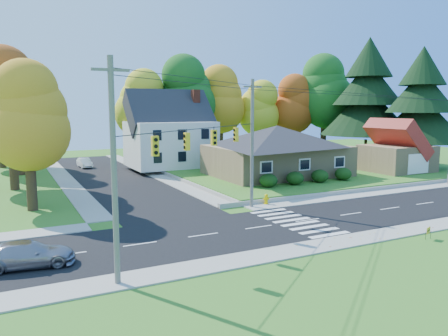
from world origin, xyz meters
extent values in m
plane|color=#3D7923|center=(0.00, 0.00, 0.00)|extent=(120.00, 120.00, 0.00)
cube|color=black|center=(0.00, 0.00, 0.01)|extent=(90.00, 8.00, 0.02)
cube|color=black|center=(-8.00, 26.00, 0.01)|extent=(8.00, 44.00, 0.02)
cube|color=#9C9A90|center=(0.00, 5.00, 0.04)|extent=(90.00, 2.00, 0.08)
cube|color=#9C9A90|center=(0.00, -5.00, 0.04)|extent=(90.00, 2.00, 0.08)
cube|color=#3D7923|center=(13.00, 21.00, 0.25)|extent=(30.00, 30.00, 0.50)
cube|color=tan|center=(8.00, 16.00, 2.10)|extent=(14.00, 10.00, 3.20)
pyramid|color=#26262B|center=(8.00, 16.00, 4.80)|extent=(14.60, 10.60, 2.20)
cube|color=silver|center=(0.00, 28.00, 3.30)|extent=(10.00, 8.00, 5.60)
pyramid|color=#26262B|center=(0.00, 28.00, 7.30)|extent=(10.40, 8.40, 2.40)
cube|color=brown|center=(3.50, 28.00, 5.30)|extent=(0.90, 0.90, 9.60)
cube|color=tan|center=(22.00, 12.00, 2.00)|extent=(7.00, 6.00, 3.00)
pyramid|color=maroon|center=(22.00, 12.00, 4.30)|extent=(7.30, 6.30, 1.60)
cube|color=silver|center=(22.00, 8.95, 1.70)|extent=(3.20, 0.10, 2.20)
ellipsoid|color=#163A10|center=(3.00, 9.80, 1.14)|extent=(1.70, 1.70, 1.27)
ellipsoid|color=#163A10|center=(6.00, 9.80, 1.14)|extent=(1.70, 1.70, 1.27)
ellipsoid|color=#163A10|center=(9.00, 9.80, 1.14)|extent=(1.70, 1.70, 1.27)
ellipsoid|color=#163A10|center=(12.00, 9.80, 1.14)|extent=(1.70, 1.70, 1.27)
cylinder|color=#666059|center=(-14.50, -5.20, 5.00)|extent=(0.26, 0.26, 10.00)
cube|color=#666059|center=(-14.50, -5.20, 9.40)|extent=(1.60, 0.12, 0.12)
cylinder|color=#666059|center=(-1.50, 5.20, 5.00)|extent=(0.26, 0.26, 10.00)
cube|color=#666059|center=(-1.50, 5.20, 9.40)|extent=(1.60, 0.12, 0.12)
cube|color=gold|center=(-12.00, -3.20, 5.95)|extent=(0.34, 0.26, 1.00)
cube|color=gold|center=(-9.50, -1.20, 5.95)|extent=(0.26, 0.34, 1.00)
cube|color=gold|center=(-6.80, 0.95, 5.95)|extent=(0.34, 0.26, 1.00)
cube|color=gold|center=(-4.00, 3.20, 5.95)|extent=(0.26, 0.34, 1.00)
cylinder|color=black|center=(-8.00, 0.00, 6.60)|extent=(13.02, 10.43, 0.04)
cylinder|color=#3F2A19|center=(-2.00, 34.00, 3.20)|extent=(0.80, 0.80, 5.40)
sphere|color=gold|center=(-2.00, 34.00, 7.10)|extent=(6.72, 6.72, 6.72)
sphere|color=gold|center=(-2.00, 34.00, 8.78)|extent=(5.91, 5.91, 5.91)
sphere|color=gold|center=(-2.00, 34.00, 10.46)|extent=(5.11, 5.11, 5.11)
cylinder|color=#3F2A19|center=(4.00, 33.00, 3.65)|extent=(0.86, 0.86, 6.30)
sphere|color=#1D5E1C|center=(4.00, 33.00, 8.20)|extent=(7.84, 7.84, 7.84)
sphere|color=#1D5E1C|center=(4.00, 33.00, 10.16)|extent=(6.90, 6.90, 6.90)
sphere|color=#1D5E1C|center=(4.00, 33.00, 12.12)|extent=(5.96, 5.96, 5.96)
cylinder|color=#3F2A19|center=(10.00, 34.00, 3.43)|extent=(0.83, 0.83, 5.85)
sphere|color=orange|center=(10.00, 34.00, 7.65)|extent=(7.28, 7.28, 7.28)
sphere|color=orange|center=(10.00, 34.00, 9.47)|extent=(6.41, 6.41, 6.41)
sphere|color=orange|center=(10.00, 34.00, 11.29)|extent=(5.53, 5.53, 5.53)
cylinder|color=#3F2A19|center=(16.00, 33.00, 2.98)|extent=(0.77, 0.77, 4.95)
sphere|color=gold|center=(16.00, 33.00, 6.55)|extent=(6.16, 6.16, 6.16)
sphere|color=gold|center=(16.00, 33.00, 8.09)|extent=(5.42, 5.42, 5.42)
sphere|color=gold|center=(16.00, 33.00, 9.63)|extent=(4.68, 4.68, 4.68)
cylinder|color=#3F2A19|center=(22.00, 32.00, 3.20)|extent=(0.80, 0.80, 5.40)
sphere|color=#A44614|center=(22.00, 32.00, 7.10)|extent=(6.72, 6.72, 6.72)
sphere|color=#A44614|center=(22.00, 32.00, 8.78)|extent=(5.91, 5.91, 5.91)
sphere|color=#A44614|center=(22.00, 32.00, 10.46)|extent=(5.11, 5.11, 5.11)
cylinder|color=#3F2A19|center=(26.00, 30.00, 3.88)|extent=(0.89, 0.89, 6.75)
sphere|color=#1D5E1C|center=(26.00, 30.00, 8.75)|extent=(8.40, 8.40, 8.40)
sphere|color=#1D5E1C|center=(26.00, 30.00, 10.85)|extent=(7.39, 7.39, 7.39)
sphere|color=#1D5E1C|center=(26.00, 30.00, 12.95)|extent=(6.38, 6.38, 6.38)
cylinder|color=#3F2A19|center=(27.00, 22.00, 1.94)|extent=(0.40, 0.40, 2.88)
cone|color=black|center=(27.00, 22.00, 7.38)|extent=(12.80, 12.80, 6.72)
cone|color=black|center=(27.00, 22.00, 11.22)|extent=(9.60, 9.60, 6.08)
cone|color=black|center=(27.00, 22.00, 14.74)|extent=(6.40, 6.40, 5.44)
cylinder|color=#3F2A19|center=(28.00, 14.00, 1.76)|extent=(0.40, 0.40, 2.52)
cone|color=black|center=(28.00, 14.00, 6.52)|extent=(11.20, 11.20, 5.88)
cone|color=black|center=(28.00, 14.00, 9.88)|extent=(8.40, 8.40, 5.32)
cone|color=black|center=(28.00, 14.00, 12.96)|extent=(5.60, 5.60, 4.76)
cylinder|color=#3F2A19|center=(-17.00, 12.00, 2.48)|extent=(0.77, 0.77, 4.95)
sphere|color=orange|center=(-17.00, 12.00, 6.05)|extent=(6.16, 6.16, 6.16)
sphere|color=orange|center=(-17.00, 12.00, 7.59)|extent=(5.42, 5.42, 5.42)
sphere|color=orange|center=(-17.00, 12.00, 9.13)|extent=(4.68, 4.68, 4.68)
cylinder|color=#3F2A19|center=(-18.00, 22.00, 2.93)|extent=(0.83, 0.83, 5.85)
sphere|color=#A44614|center=(-18.00, 22.00, 7.15)|extent=(7.28, 7.28, 7.28)
sphere|color=#A44614|center=(-18.00, 22.00, 8.97)|extent=(6.41, 6.41, 6.41)
sphere|color=#A44614|center=(-18.00, 22.00, 10.79)|extent=(5.53, 5.53, 5.53)
cylinder|color=#3F2A19|center=(-17.00, 32.00, 2.70)|extent=(0.80, 0.80, 5.40)
sphere|color=gold|center=(-17.00, 32.00, 6.60)|extent=(6.72, 6.72, 6.72)
sphere|color=gold|center=(-17.00, 32.00, 8.28)|extent=(5.91, 5.91, 5.91)
sphere|color=gold|center=(-17.00, 32.00, 9.96)|extent=(5.11, 5.11, 5.11)
cylinder|color=#3F2A19|center=(-19.00, 40.00, 3.15)|extent=(0.86, 0.86, 6.30)
imported|color=#908E9C|center=(-17.96, -1.07, 0.67)|extent=(4.66, 2.36, 1.30)
imported|color=white|center=(-9.39, 35.08, 0.64)|extent=(1.57, 3.82, 1.23)
cylinder|color=#DAB600|center=(0.03, 5.47, 0.06)|extent=(0.40, 0.40, 0.11)
cylinder|color=#DAB600|center=(0.03, 5.47, 0.39)|extent=(0.27, 0.27, 0.62)
sphere|color=#DAB600|center=(0.03, 5.47, 0.76)|extent=(0.29, 0.29, 0.29)
cylinder|color=#DAB600|center=(0.03, 5.47, 0.50)|extent=(0.52, 0.27, 0.13)
cylinder|color=black|center=(3.49, -6.83, 0.25)|extent=(0.02, 0.02, 0.49)
cylinder|color=black|center=(3.93, -6.83, 0.25)|extent=(0.02, 0.02, 0.49)
cube|color=gold|center=(3.71, -6.83, 0.54)|extent=(0.56, 0.25, 0.40)
camera|label=1|loc=(-18.64, -23.92, 7.84)|focal=35.00mm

